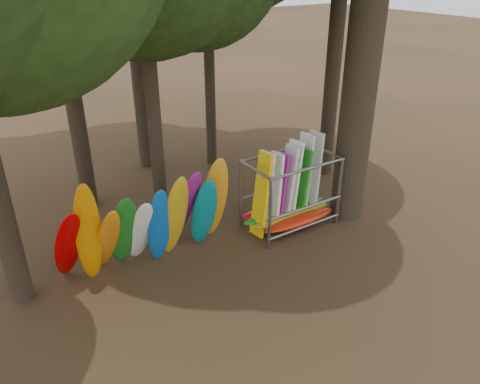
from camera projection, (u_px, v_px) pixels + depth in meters
ground at (246, 265)px, 12.86m from camera, size 120.00×120.00×0.00m
kayak_row at (151, 223)px, 12.29m from camera, size 4.96×2.04×3.28m
storage_rack at (290, 195)px, 14.34m from camera, size 3.16×1.60×2.81m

